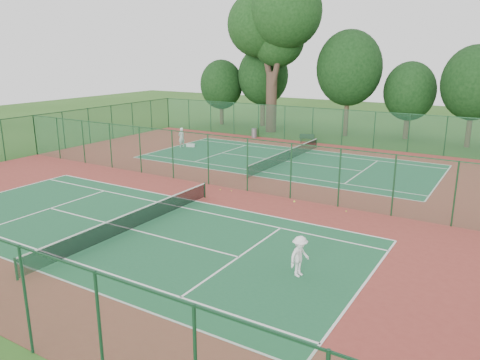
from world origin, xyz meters
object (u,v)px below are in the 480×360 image
player_near (300,256)px  bench (307,138)px  trash_bin (254,133)px  player_far (181,137)px  big_tree (275,23)px  kit_bag (191,145)px

player_near → bench: (-11.25, 26.69, -0.39)m
trash_bin → player_near: bearing=-57.0°
player_far → trash_bin: (3.43, 7.93, -0.44)m
trash_bin → big_tree: bearing=92.7°
player_near → bench: player_near is taller
player_far → kit_bag: size_ratio=2.27×
player_near → player_far: (-20.60, 18.55, 0.07)m
player_near → player_far: 27.72m
player_near → big_tree: 37.27m
player_near → trash_bin: (-17.17, 26.49, -0.37)m
player_far → big_tree: big_tree is taller
trash_bin → player_far: bearing=-113.4°
player_far → player_near: bearing=61.3°
kit_bag → big_tree: size_ratio=0.05×
player_near → big_tree: size_ratio=0.10×
kit_bag → big_tree: big_tree is taller
bench → player_near: bearing=-86.1°
big_tree → bench: bearing=-35.8°
trash_bin → kit_bag: bearing=-110.3°
kit_bag → big_tree: bearing=58.3°
bench → kit_bag: size_ratio=1.90×
player_near → trash_bin: 31.57m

